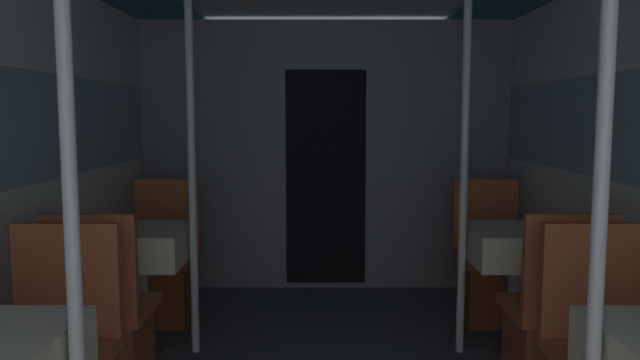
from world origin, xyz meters
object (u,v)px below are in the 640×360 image
chair_left_near_1 (105,339)px  support_pole_right_0 (599,229)px  support_pole_left_0 (72,229)px  dining_table_right_1 (519,251)px  support_pole_right_1 (464,173)px  chair_left_far_1 (163,278)px  support_pole_left_1 (192,173)px  dining_table_left_1 (137,251)px  chair_right_far_1 (491,278)px  chair_right_near_1 (553,339)px

chair_left_near_1 → support_pole_right_0: (1.92, -1.18, 0.78)m
support_pole_left_0 → dining_table_right_1: (1.92, 1.76, -0.46)m
support_pole_right_1 → chair_left_far_1: bearing=163.2°
chair_left_near_1 → support_pole_right_1: (1.92, 0.58, 0.78)m
chair_left_far_1 → support_pole_left_1: support_pole_left_1 is taller
dining_table_left_1 → chair_right_far_1: bearing=14.4°
dining_table_right_1 → chair_right_far_1: chair_right_far_1 is taller
chair_right_far_1 → support_pole_right_1: (-0.34, -0.58, 0.78)m
support_pole_right_0 → support_pole_left_1: bearing=131.9°
chair_left_near_1 → support_pole_right_1: support_pole_right_1 is taller
support_pole_left_0 → chair_left_far_1: bearing=98.2°
support_pole_right_0 → support_pole_right_1: size_ratio=1.00×
chair_left_near_1 → support_pole_right_1: bearing=16.8°
support_pole_left_0 → dining_table_right_1: 2.64m
chair_left_far_1 → chair_right_far_1: same height
dining_table_right_1 → chair_right_far_1: 0.66m
chair_left_near_1 → dining_table_right_1: size_ratio=1.28×
support_pole_left_1 → chair_right_far_1: 2.15m
support_pole_left_0 → chair_right_far_1: bearing=50.7°
support_pole_left_1 → chair_right_far_1: bearing=16.8°
dining_table_left_1 → support_pole_right_1: support_pole_right_1 is taller
support_pole_left_0 → dining_table_left_1: 1.85m
dining_table_left_1 → support_pole_left_1: bearing=0.0°
support_pole_left_1 → dining_table_right_1: bearing=-0.0°
dining_table_right_1 → chair_left_far_1: bearing=165.6°
dining_table_right_1 → support_pole_right_1: bearing=180.0°
chair_right_far_1 → support_pole_right_0: bearing=81.8°
support_pole_left_0 → chair_left_near_1: (-0.34, 1.18, -0.78)m
chair_left_near_1 → support_pole_right_0: 2.38m
chair_left_far_1 → chair_right_near_1: (2.25, -1.15, 0.00)m
chair_right_far_1 → support_pole_right_1: bearing=59.8°
support_pole_left_1 → support_pole_right_0: 2.37m
dining_table_right_1 → chair_right_near_1: 0.66m
chair_left_near_1 → support_pole_right_0: support_pole_right_0 is taller
dining_table_left_1 → chair_left_far_1: (0.00, 0.58, -0.32)m
chair_left_far_1 → support_pole_right_1: 2.15m
chair_left_near_1 → chair_right_far_1: 2.53m
support_pole_left_0 → support_pole_left_1: bearing=90.0°
support_pole_right_0 → chair_left_near_1: bearing=148.3°
dining_table_right_1 → chair_right_far_1: bearing=90.0°
dining_table_left_1 → support_pole_left_1: 0.57m
support_pole_left_0 → support_pole_left_1: 1.76m
chair_left_near_1 → support_pole_right_1: size_ratio=0.45×
chair_right_far_1 → support_pole_right_1: 1.03m
support_pole_left_0 → chair_left_near_1: 1.46m
dining_table_left_1 → chair_left_far_1: bearing=90.0°
support_pole_left_0 → support_pole_right_1: same height
dining_table_left_1 → chair_left_near_1: chair_left_near_1 is taller
dining_table_right_1 → chair_right_near_1: bearing=-90.0°
dining_table_left_1 → support_pole_right_1: size_ratio=0.35×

